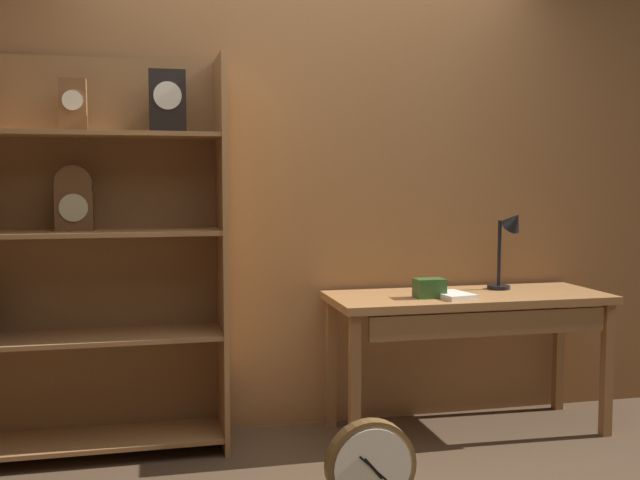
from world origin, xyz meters
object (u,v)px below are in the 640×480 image
at_px(bookshelf, 67,253).
at_px(workbench, 470,311).
at_px(desk_lamp, 510,237).
at_px(round_clock_large, 371,469).
at_px(open_repair_manual, 453,295).
at_px(toolbox_small, 429,288).

distance_m(bookshelf, workbench, 2.05).
height_order(workbench, desk_lamp, desk_lamp).
bearing_deg(desk_lamp, round_clock_large, -138.27).
height_order(desk_lamp, open_repair_manual, desk_lamp).
height_order(open_repair_manual, round_clock_large, open_repair_manual).
xyz_separation_m(bookshelf, toolbox_small, (1.77, -0.20, -0.20)).
xyz_separation_m(workbench, desk_lamp, (0.28, 0.11, 0.37)).
height_order(desk_lamp, toolbox_small, desk_lamp).
relative_size(bookshelf, round_clock_large, 4.81).
bearing_deg(workbench, bookshelf, 175.50).
relative_size(workbench, round_clock_large, 3.64).
height_order(bookshelf, workbench, bookshelf).
bearing_deg(bookshelf, workbench, -4.50).
bearing_deg(open_repair_manual, workbench, 19.31).
distance_m(toolbox_small, open_repair_manual, 0.12).
distance_m(workbench, toolbox_small, 0.28).
distance_m(bookshelf, toolbox_small, 1.79).
relative_size(workbench, open_repair_manual, 6.67).
bearing_deg(bookshelf, round_clock_large, -39.87).
xyz_separation_m(desk_lamp, toolbox_small, (-0.52, -0.16, -0.24)).
distance_m(desk_lamp, open_repair_manual, 0.53).
bearing_deg(toolbox_small, desk_lamp, 16.64).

